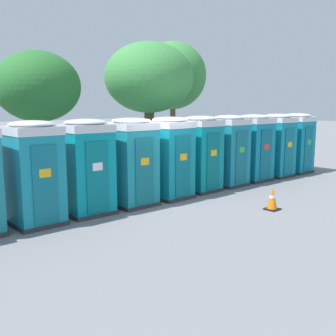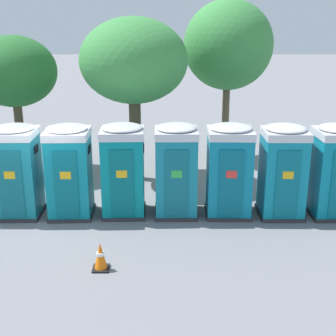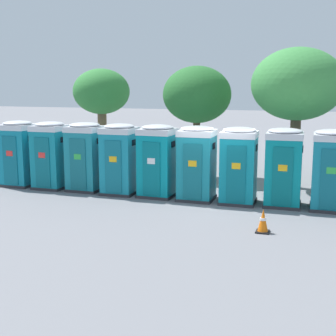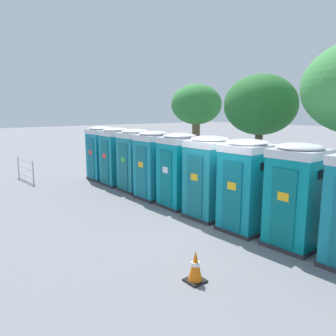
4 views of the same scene
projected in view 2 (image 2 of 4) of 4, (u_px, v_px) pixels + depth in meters
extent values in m
plane|color=slate|center=(44.00, 215.00, 12.92)|extent=(120.00, 120.00, 0.00)
cube|color=#2D2D33|center=(19.00, 213.00, 12.96)|extent=(1.22, 1.22, 0.10)
cube|color=teal|center=(15.00, 175.00, 12.62)|extent=(1.17, 1.16, 2.10)
cube|color=#106572|center=(8.00, 185.00, 12.09)|extent=(0.63, 0.04, 1.85)
cube|color=yellow|center=(7.00, 175.00, 11.99)|extent=(0.28, 0.01, 0.20)
cube|color=black|center=(34.00, 149.00, 12.41)|extent=(0.03, 0.36, 0.20)
cube|color=silver|center=(10.00, 134.00, 12.27)|extent=(1.20, 1.20, 0.20)
ellipsoid|color=silver|center=(10.00, 128.00, 12.22)|extent=(1.14, 1.14, 0.18)
cube|color=#2D2D33|center=(70.00, 213.00, 12.95)|extent=(1.20, 1.23, 0.10)
cube|color=#0C8294|center=(68.00, 175.00, 12.62)|extent=(1.14, 1.18, 2.10)
cube|color=#0A6574|center=(64.00, 185.00, 12.08)|extent=(0.61, 0.05, 1.85)
cube|color=yellow|center=(63.00, 176.00, 11.98)|extent=(0.28, 0.02, 0.20)
cube|color=black|center=(87.00, 149.00, 12.41)|extent=(0.04, 0.36, 0.20)
cube|color=silver|center=(65.00, 134.00, 12.26)|extent=(1.18, 1.21, 0.20)
ellipsoid|color=silver|center=(64.00, 128.00, 12.22)|extent=(1.12, 1.15, 0.18)
cube|color=#2D2D33|center=(122.00, 211.00, 13.06)|extent=(1.21, 1.23, 0.10)
cube|color=#07838C|center=(121.00, 174.00, 12.72)|extent=(1.15, 1.18, 2.10)
cube|color=#07666D|center=(120.00, 184.00, 12.19)|extent=(0.61, 0.05, 1.85)
cube|color=yellow|center=(120.00, 174.00, 12.08)|extent=(0.28, 0.02, 0.20)
cube|color=black|center=(142.00, 148.00, 12.51)|extent=(0.04, 0.36, 0.20)
cube|color=silver|center=(120.00, 133.00, 12.37)|extent=(1.19, 1.21, 0.20)
ellipsoid|color=silver|center=(120.00, 127.00, 12.32)|extent=(1.13, 1.15, 0.18)
cube|color=#2D2D33|center=(174.00, 211.00, 13.05)|extent=(1.17, 1.21, 0.10)
cube|color=teal|center=(174.00, 174.00, 12.71)|extent=(1.12, 1.16, 2.10)
cube|color=#0F6273|center=(175.00, 184.00, 12.18)|extent=(0.61, 0.04, 1.85)
cube|color=green|center=(175.00, 174.00, 12.08)|extent=(0.28, 0.01, 0.20)
cube|color=black|center=(195.00, 148.00, 12.50)|extent=(0.03, 0.36, 0.20)
cube|color=silver|center=(174.00, 133.00, 12.36)|extent=(1.15, 1.19, 0.20)
ellipsoid|color=silver|center=(174.00, 128.00, 12.32)|extent=(1.09, 1.13, 0.18)
cube|color=#2D2D33|center=(225.00, 212.00, 13.04)|extent=(1.24, 1.22, 0.10)
cube|color=#0D7B98|center=(227.00, 174.00, 12.71)|extent=(1.18, 1.16, 2.10)
cube|color=#0A5F76|center=(229.00, 184.00, 12.17)|extent=(0.64, 0.04, 1.85)
cube|color=red|center=(229.00, 174.00, 12.07)|extent=(0.28, 0.01, 0.20)
cube|color=black|center=(250.00, 148.00, 12.47)|extent=(0.03, 0.36, 0.20)
cube|color=silver|center=(228.00, 133.00, 12.36)|extent=(1.22, 1.20, 0.20)
ellipsoid|color=silver|center=(229.00, 128.00, 12.31)|extent=(1.16, 1.14, 0.18)
cube|color=#2D2D33|center=(277.00, 212.00, 12.99)|extent=(1.17, 1.20, 0.10)
cube|color=#0E829B|center=(280.00, 175.00, 12.66)|extent=(1.11, 1.14, 2.10)
cube|color=#0B6579|center=(285.00, 185.00, 12.12)|extent=(0.61, 0.03, 1.85)
cube|color=yellow|center=(286.00, 175.00, 12.02)|extent=(0.28, 0.01, 0.20)
cube|color=black|center=(303.00, 149.00, 12.43)|extent=(0.03, 0.36, 0.20)
cube|color=silver|center=(283.00, 134.00, 12.30)|extent=(1.14, 1.18, 0.20)
ellipsoid|color=silver|center=(284.00, 128.00, 12.26)|extent=(1.09, 1.12, 0.18)
cube|color=#2D2D33|center=(328.00, 212.00, 13.00)|extent=(1.26, 1.23, 0.10)
cube|color=#0B8099|center=(333.00, 175.00, 12.66)|extent=(1.20, 1.17, 2.10)
cylinder|color=brown|center=(223.00, 116.00, 17.57)|extent=(0.27, 0.27, 3.40)
ellipsoid|color=#3D8C42|center=(226.00, 45.00, 16.78)|extent=(3.21, 3.21, 3.20)
cylinder|color=brown|center=(18.00, 132.00, 16.23)|extent=(0.30, 0.30, 2.85)
ellipsoid|color=#286B2D|center=(12.00, 71.00, 15.60)|extent=(2.85, 2.85, 2.36)
cylinder|color=brown|center=(133.00, 133.00, 15.40)|extent=(0.39, 0.39, 3.19)
ellipsoid|color=#3D8C42|center=(131.00, 61.00, 14.68)|extent=(3.42, 3.42, 2.69)
cube|color=black|center=(99.00, 268.00, 10.14)|extent=(0.36, 0.36, 0.04)
cone|color=orange|center=(98.00, 255.00, 10.04)|extent=(0.28, 0.28, 0.60)
cylinder|color=white|center=(98.00, 254.00, 10.03)|extent=(0.17, 0.17, 0.07)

